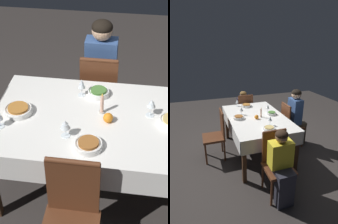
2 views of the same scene
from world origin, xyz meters
TOP-DOWN VIEW (x-y plane):
  - ground_plane at (0.00, 0.00)m, footprint 8.00×8.00m
  - dining_table at (0.00, 0.00)m, footprint 1.59×1.02m
  - chair_south at (0.03, -0.73)m, footprint 0.38×0.38m
  - chair_east at (1.02, -0.05)m, footprint 0.38×0.38m
  - chair_west at (-1.02, 0.06)m, footprint 0.38×0.38m
  - chair_north at (0.06, 0.73)m, footprint 0.38×0.38m
  - person_adult_denim at (0.03, -0.88)m, footprint 0.30×0.34m
  - person_child_dark at (1.18, -0.05)m, footprint 0.33×0.30m
  - person_child_yellow at (-1.18, 0.06)m, footprint 0.33×0.30m
  - bowl_south at (0.00, -0.31)m, footprint 0.18×0.18m
  - wine_glass_south at (0.14, -0.28)m, footprint 0.06×0.06m
  - bowl_east at (0.60, 0.02)m, footprint 0.22×0.22m
  - wine_glass_east at (0.69, 0.20)m, footprint 0.07×0.07m
  - bowl_west at (-0.59, -0.01)m, footprint 0.19×0.19m
  - wine_glass_west at (-0.43, -0.09)m, footprint 0.07×0.07m
  - bowl_north at (-0.00, 0.33)m, footprint 0.20×0.20m
  - wine_glass_north at (0.18, 0.24)m, footprint 0.07×0.07m
  - candle_centerpiece at (-0.05, -0.07)m, footprint 0.05×0.05m
  - orange_fruit at (-0.11, 0.03)m, footprint 0.08×0.08m

SIDE VIEW (x-z plane):
  - ground_plane at x=0.00m, z-range 0.00..0.00m
  - chair_south at x=0.03m, z-range 0.04..0.97m
  - chair_east at x=1.02m, z-range 0.04..0.97m
  - chair_west at x=-1.02m, z-range 0.04..0.97m
  - chair_north at x=0.06m, z-range 0.04..0.97m
  - person_child_dark at x=1.18m, z-range 0.05..1.01m
  - person_child_yellow at x=-1.18m, z-range 0.05..1.07m
  - dining_table at x=0.00m, z-range 0.30..1.06m
  - person_adult_denim at x=0.03m, z-range 0.08..1.28m
  - bowl_east at x=0.60m, z-range 0.76..0.82m
  - bowl_north at x=0.00m, z-range 0.76..0.82m
  - bowl_west at x=-0.59m, z-range 0.76..0.82m
  - bowl_south at x=0.00m, z-range 0.76..0.82m
  - orange_fruit at x=-0.11m, z-range 0.76..0.84m
  - candle_centerpiece at x=-0.05m, z-range 0.74..0.92m
  - wine_glass_east at x=0.69m, z-range 0.79..0.94m
  - wine_glass_north at x=0.18m, z-range 0.79..0.94m
  - wine_glass_south at x=0.14m, z-range 0.79..0.95m
  - wine_glass_west at x=-0.43m, z-range 0.80..0.95m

